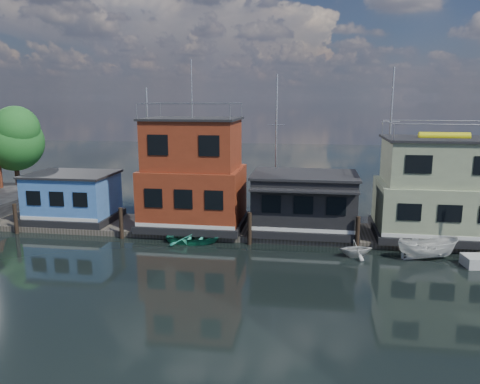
% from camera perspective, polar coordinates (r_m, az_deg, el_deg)
% --- Properties ---
extents(ground, '(160.00, 160.00, 0.00)m').
position_cam_1_polar(ground, '(22.65, 8.30, -13.89)').
color(ground, black).
rests_on(ground, ground).
extents(dock, '(48.00, 5.00, 0.40)m').
position_cam_1_polar(dock, '(33.84, 8.56, -4.91)').
color(dock, '#595147').
rests_on(dock, ground).
extents(houseboat_blue, '(6.40, 4.90, 3.66)m').
position_cam_1_polar(houseboat_blue, '(37.87, -19.70, -0.58)').
color(houseboat_blue, black).
rests_on(houseboat_blue, dock).
extents(houseboat_red, '(7.40, 5.90, 11.86)m').
position_cam_1_polar(houseboat_red, '(34.04, -5.70, 2.00)').
color(houseboat_red, black).
rests_on(houseboat_red, dock).
extents(houseboat_dark, '(7.40, 6.10, 4.06)m').
position_cam_1_polar(houseboat_dark, '(33.27, 7.81, -1.23)').
color(houseboat_dark, black).
rests_on(houseboat_dark, dock).
extents(houseboat_green, '(8.40, 5.90, 7.03)m').
position_cam_1_polar(houseboat_green, '(34.14, 23.14, 0.21)').
color(houseboat_green, black).
rests_on(houseboat_green, dock).
extents(pilings, '(42.28, 0.28, 2.20)m').
position_cam_1_polar(pilings, '(30.90, 7.95, -4.74)').
color(pilings, '#2D2116').
rests_on(pilings, ground).
extents(background_masts, '(36.40, 0.16, 12.00)m').
position_cam_1_polar(background_masts, '(39.01, 15.89, 4.96)').
color(background_masts, silver).
rests_on(background_masts, ground).
extents(dinghy_teal, '(3.70, 2.72, 0.74)m').
position_cam_1_polar(dinghy_teal, '(31.85, -5.75, -5.56)').
color(dinghy_teal, '#268D72').
rests_on(dinghy_teal, ground).
extents(motorboat, '(3.87, 2.02, 1.42)m').
position_cam_1_polar(motorboat, '(30.63, 21.90, -6.38)').
color(motorboat, silver).
rests_on(motorboat, ground).
extents(dinghy_white, '(2.46, 2.25, 1.10)m').
position_cam_1_polar(dinghy_white, '(29.79, 13.92, -6.69)').
color(dinghy_white, beige).
rests_on(dinghy_white, ground).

